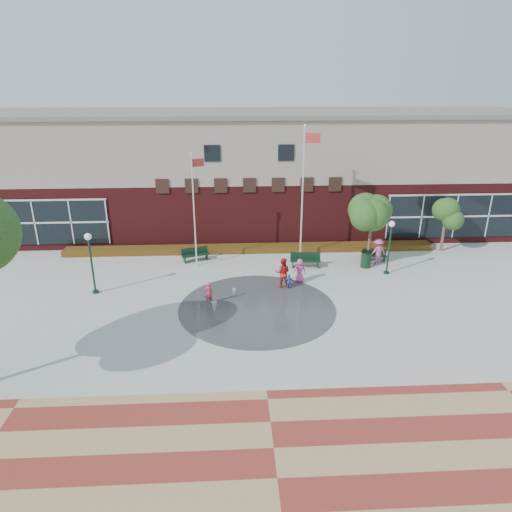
{
  "coord_description": "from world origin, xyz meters",
  "views": [
    {
      "loc": [
        -1.22,
        -18.75,
        11.46
      ],
      "look_at": [
        0.0,
        4.0,
        2.6
      ],
      "focal_mm": 32.0,
      "sensor_mm": 36.0,
      "label": 1
    }
  ],
  "objects_px": {
    "flagpole_left": "(194,205)",
    "bench_left": "(196,257)",
    "flagpole_right": "(304,187)",
    "child_splash": "(209,293)",
    "trash_can": "(366,259)"
  },
  "relations": [
    {
      "from": "bench_left",
      "to": "child_splash",
      "type": "xyz_separation_m",
      "value": [
        1.16,
        -6.36,
        0.36
      ]
    },
    {
      "from": "flagpole_left",
      "to": "flagpole_right",
      "type": "xyz_separation_m",
      "value": [
        7.0,
        0.96,
        0.86
      ]
    },
    {
      "from": "flagpole_right",
      "to": "child_splash",
      "type": "xyz_separation_m",
      "value": [
        -6.0,
        -6.53,
        -4.3
      ]
    },
    {
      "from": "child_splash",
      "to": "flagpole_right",
      "type": "bearing_deg",
      "value": -164.52
    },
    {
      "from": "flagpole_right",
      "to": "bench_left",
      "type": "distance_m",
      "value": 8.54
    },
    {
      "from": "flagpole_left",
      "to": "bench_left",
      "type": "distance_m",
      "value": 3.88
    },
    {
      "from": "flagpole_left",
      "to": "trash_can",
      "type": "bearing_deg",
      "value": -28.31
    },
    {
      "from": "bench_left",
      "to": "trash_can",
      "type": "height_order",
      "value": "trash_can"
    },
    {
      "from": "flagpole_left",
      "to": "bench_left",
      "type": "bearing_deg",
      "value": 77.89
    },
    {
      "from": "flagpole_right",
      "to": "child_splash",
      "type": "distance_m",
      "value": 9.86
    },
    {
      "from": "flagpole_right",
      "to": "bench_left",
      "type": "bearing_deg",
      "value": -154.12
    },
    {
      "from": "flagpole_left",
      "to": "child_splash",
      "type": "distance_m",
      "value": 6.62
    },
    {
      "from": "flagpole_right",
      "to": "bench_left",
      "type": "height_order",
      "value": "flagpole_right"
    },
    {
      "from": "flagpole_left",
      "to": "trash_can",
      "type": "relative_size",
      "value": 6.69
    },
    {
      "from": "flagpole_left",
      "to": "child_splash",
      "type": "xyz_separation_m",
      "value": [
        1.0,
        -5.57,
        -3.44
      ]
    }
  ]
}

